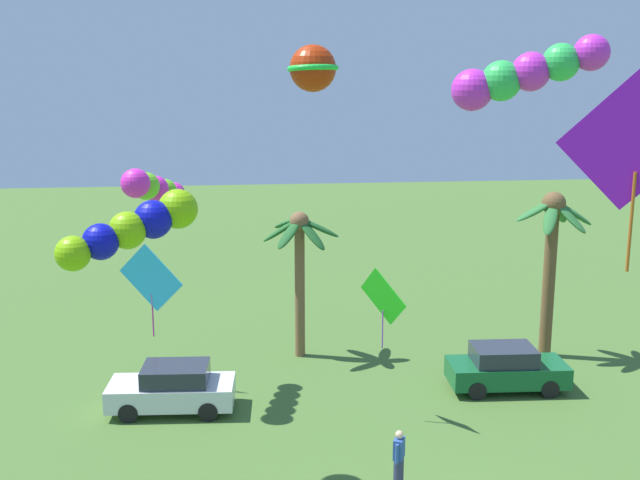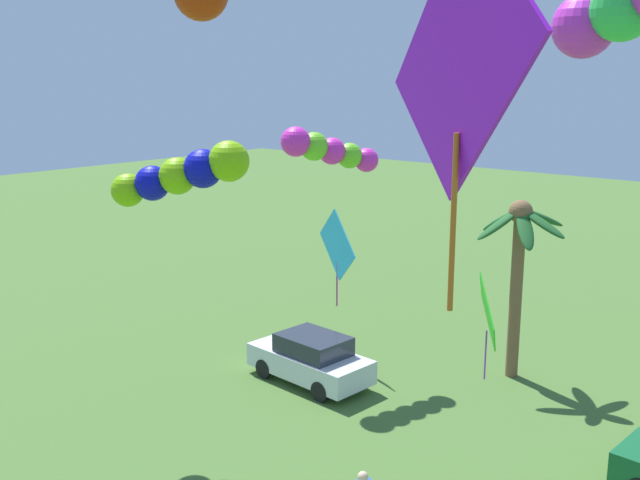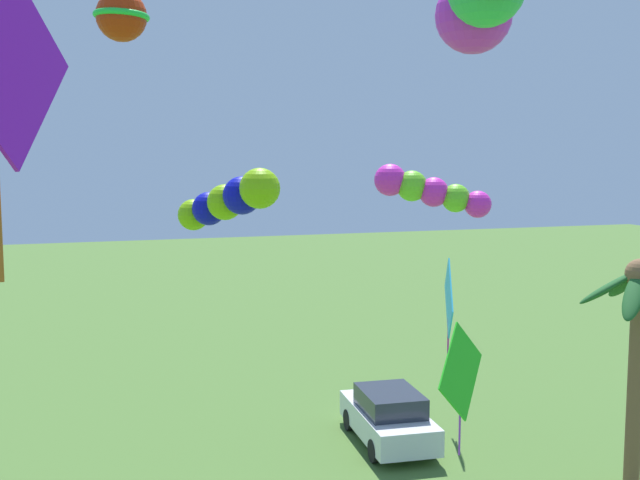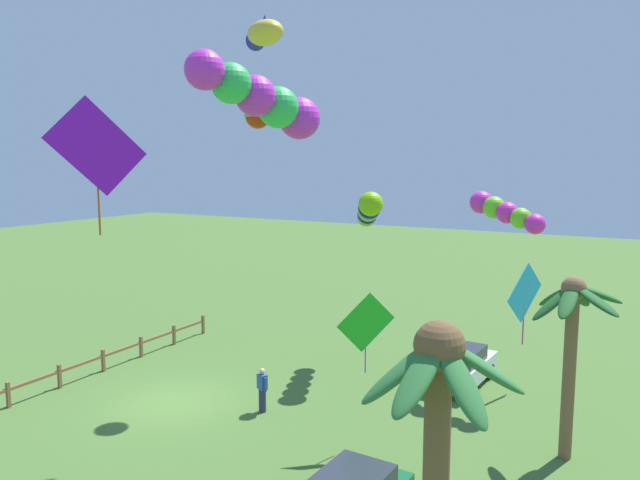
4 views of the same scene
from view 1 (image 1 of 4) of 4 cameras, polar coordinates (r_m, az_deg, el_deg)
palm_tree_0 at (r=28.17m, az=-1.53°, el=-0.80°), size 2.89×2.61×5.52m
palm_tree_1 at (r=29.30m, az=16.85°, el=-0.06°), size 3.03×2.69×6.25m
parked_car_0 at (r=24.94m, az=-10.90°, el=-10.76°), size 4.01×1.97×1.51m
parked_car_1 at (r=26.81m, az=13.66°, el=-9.23°), size 3.99×1.91×1.51m
spectator_0 at (r=20.36m, az=5.88°, el=-15.89°), size 0.37×0.50×1.59m
kite_tube_0 at (r=24.59m, az=-12.30°, el=3.80°), size 1.77×3.03×1.48m
kite_tube_1 at (r=21.69m, az=14.86°, el=11.84°), size 3.97×1.88×2.02m
kite_diamond_2 at (r=23.04m, az=4.71°, el=-4.29°), size 1.12×1.47×2.51m
kite_diamond_3 at (r=26.08m, az=-12.45°, el=-2.85°), size 2.14×0.87×3.19m
kite_tube_4 at (r=19.15m, az=-13.66°, el=0.91°), size 3.28×2.19×1.71m
kite_ball_5 at (r=15.94m, az=-0.53°, el=12.64°), size 1.42×1.42×0.95m
kite_diamond_7 at (r=16.14m, az=22.59°, el=7.12°), size 2.68×1.59×4.28m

